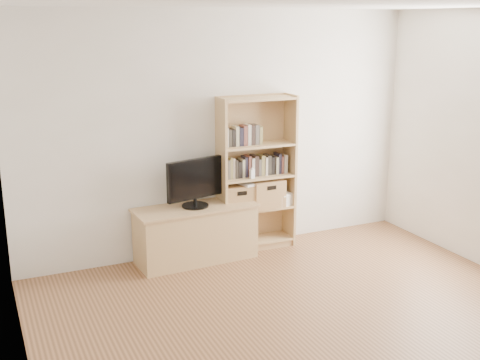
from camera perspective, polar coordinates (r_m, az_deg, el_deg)
floor at (r=4.86m, az=10.34°, el=-16.00°), size 4.50×5.00×0.01m
back_wall at (r=6.48m, az=-1.71°, el=4.43°), size 4.50×0.02×2.60m
left_wall at (r=3.59m, az=-19.81°, el=-5.12°), size 0.02×5.00×2.60m
ceiling at (r=4.18m, az=12.04°, el=16.30°), size 4.50×5.00×0.01m
tv_stand at (r=6.40m, az=-4.22°, el=-5.18°), size 1.27×0.53×0.57m
bookshelf at (r=6.58m, az=1.57°, el=0.60°), size 0.86×0.32×1.70m
television at (r=6.23m, az=-4.31°, el=-0.28°), size 0.64×0.20×0.51m
books_row_mid at (r=6.58m, az=1.51°, el=1.36°), size 0.79×0.19×0.21m
books_row_upper at (r=6.43m, az=-0.01°, el=4.25°), size 0.41×0.18×0.21m
baby_monitor at (r=6.45m, az=1.16°, el=0.58°), size 0.06×0.04×0.10m
basket_left at (r=6.55m, az=-0.23°, el=-1.63°), size 0.36×0.30×0.28m
basket_right at (r=6.68m, az=2.39°, el=-1.20°), size 0.38×0.32×0.31m
laptop at (r=6.56m, az=1.23°, el=-0.23°), size 0.35×0.28×0.02m
magazine_stack at (r=6.79m, az=3.82°, el=-1.79°), size 0.24×0.29×0.12m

